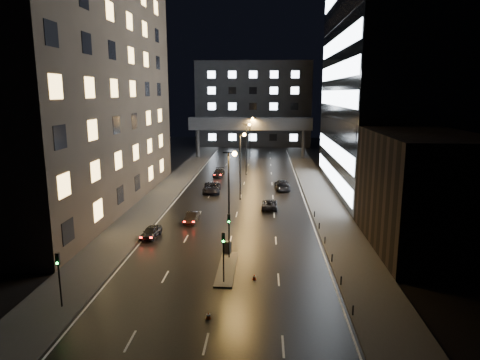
{
  "coord_description": "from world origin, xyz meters",
  "views": [
    {
      "loc": [
        3.7,
        -34.84,
        16.0
      ],
      "look_at": [
        0.24,
        23.46,
        4.0
      ],
      "focal_mm": 32.0,
      "sensor_mm": 36.0,
      "label": 1
    }
  ],
  "objects_px": {
    "car_away_d": "(219,173)",
    "car_toward_b": "(282,185)",
    "car_toward_a": "(270,204)",
    "car_away_c": "(212,188)",
    "car_away_b": "(192,217)",
    "car_away_a": "(151,232)",
    "utility_cabinet": "(227,247)"
  },
  "relations": [
    {
      "from": "car_away_d",
      "to": "car_toward_b",
      "type": "height_order",
      "value": "car_toward_b"
    },
    {
      "from": "car_away_b",
      "to": "car_toward_a",
      "type": "xyz_separation_m",
      "value": [
        9.78,
        7.07,
        0.0
      ]
    },
    {
      "from": "car_toward_a",
      "to": "car_away_c",
      "type": "bearing_deg",
      "value": -42.89
    },
    {
      "from": "car_toward_a",
      "to": "car_toward_b",
      "type": "height_order",
      "value": "car_toward_b"
    },
    {
      "from": "car_away_b",
      "to": "car_away_d",
      "type": "bearing_deg",
      "value": 92.4
    },
    {
      "from": "car_away_b",
      "to": "utility_cabinet",
      "type": "distance_m",
      "value": 11.77
    },
    {
      "from": "utility_cabinet",
      "to": "car_away_b",
      "type": "bearing_deg",
      "value": 137.8
    },
    {
      "from": "car_away_a",
      "to": "car_toward_a",
      "type": "height_order",
      "value": "car_away_a"
    },
    {
      "from": "car_toward_b",
      "to": "car_toward_a",
      "type": "bearing_deg",
      "value": 75.93
    },
    {
      "from": "car_away_a",
      "to": "car_toward_a",
      "type": "xyz_separation_m",
      "value": [
        13.38,
        13.02,
        -0.01
      ]
    },
    {
      "from": "car_toward_b",
      "to": "car_away_d",
      "type": "bearing_deg",
      "value": -45.84
    },
    {
      "from": "car_away_c",
      "to": "car_away_a",
      "type": "bearing_deg",
      "value": -103.96
    },
    {
      "from": "car_away_b",
      "to": "car_toward_b",
      "type": "bearing_deg",
      "value": 60.58
    },
    {
      "from": "car_away_d",
      "to": "car_toward_b",
      "type": "distance_m",
      "value": 16.05
    },
    {
      "from": "car_toward_a",
      "to": "car_away_a",
      "type": "bearing_deg",
      "value": 45.81
    },
    {
      "from": "car_away_d",
      "to": "utility_cabinet",
      "type": "height_order",
      "value": "car_away_d"
    },
    {
      "from": "car_away_d",
      "to": "car_toward_b",
      "type": "bearing_deg",
      "value": -41.39
    },
    {
      "from": "car_toward_a",
      "to": "car_toward_b",
      "type": "xyz_separation_m",
      "value": [
        2.23,
        12.11,
        0.18
      ]
    },
    {
      "from": "car_away_a",
      "to": "car_toward_b",
      "type": "distance_m",
      "value": 29.59
    },
    {
      "from": "car_away_b",
      "to": "car_away_c",
      "type": "relative_size",
      "value": 0.66
    },
    {
      "from": "car_away_a",
      "to": "car_away_c",
      "type": "height_order",
      "value": "car_away_c"
    },
    {
      "from": "car_away_b",
      "to": "car_toward_b",
      "type": "distance_m",
      "value": 22.64
    },
    {
      "from": "car_away_a",
      "to": "car_away_d",
      "type": "bearing_deg",
      "value": 91.07
    },
    {
      "from": "car_away_a",
      "to": "car_away_d",
      "type": "xyz_separation_m",
      "value": [
        3.73,
        35.92,
        0.05
      ]
    },
    {
      "from": "car_away_b",
      "to": "utility_cabinet",
      "type": "bearing_deg",
      "value": -60.22
    },
    {
      "from": "car_away_c",
      "to": "car_toward_b",
      "type": "xyz_separation_m",
      "value": [
        11.53,
        2.98,
        0.01
      ]
    },
    {
      "from": "car_away_b",
      "to": "car_toward_a",
      "type": "relative_size",
      "value": 0.84
    },
    {
      "from": "car_away_d",
      "to": "car_toward_b",
      "type": "relative_size",
      "value": 0.86
    },
    {
      "from": "car_away_b",
      "to": "car_away_a",
      "type": "bearing_deg",
      "value": -118.55
    },
    {
      "from": "car_away_a",
      "to": "car_away_c",
      "type": "relative_size",
      "value": 0.66
    },
    {
      "from": "car_toward_a",
      "to": "car_toward_b",
      "type": "bearing_deg",
      "value": -98.86
    },
    {
      "from": "car_away_b",
      "to": "car_away_d",
      "type": "distance_m",
      "value": 29.97
    }
  ]
}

